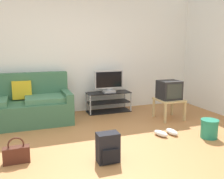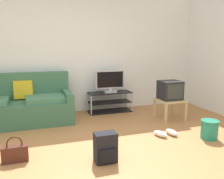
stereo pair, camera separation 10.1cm
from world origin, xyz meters
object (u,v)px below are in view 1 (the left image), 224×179
crt_tv (169,90)px  cleaning_bucket (209,128)px  flat_tv (109,82)px  side_table (169,102)px  couch (17,106)px  handbag (17,154)px  tv_stand (109,102)px  sneakers_pair (166,133)px  backpack (108,148)px

crt_tv → cleaning_bucket: size_ratio=1.37×
flat_tv → side_table: (0.98, -0.93, -0.35)m
couch → handbag: 1.72m
crt_tv → cleaning_bucket: 1.23m
couch → crt_tv: size_ratio=4.81×
tv_stand → cleaning_bucket: tv_stand is taller
sneakers_pair → tv_stand: bearing=103.8°
side_table → sneakers_pair: (-0.55, -0.79, -0.31)m
backpack → cleaning_bucket: bearing=15.9°
tv_stand → flat_tv: flat_tv is taller
crt_tv → handbag: size_ratio=1.22×
couch → backpack: couch is taller
tv_stand → cleaning_bucket: bearing=-63.8°
couch → crt_tv: (2.92, -0.72, 0.26)m
tv_stand → cleaning_bucket: 2.32m
cleaning_bucket → backpack: bearing=-173.1°
backpack → sneakers_pair: size_ratio=1.01×
side_table → sneakers_pair: size_ratio=1.31×
flat_tv → backpack: (-0.81, -2.28, -0.51)m
flat_tv → backpack: bearing=-109.6°
flat_tv → sneakers_pair: 1.89m
handbag → sneakers_pair: 2.36m
sneakers_pair → crt_tv: bearing=55.6°
handbag → sneakers_pair: bearing=4.4°
flat_tv → sneakers_pair: size_ratio=1.71×
crt_tv → side_table: bearing=-90.0°
couch → flat_tv: couch is taller
side_table → flat_tv: bearing=136.6°
couch → side_table: 3.01m
tv_stand → crt_tv: crt_tv is taller
side_table → handbag: 3.08m
flat_tv → backpack: size_ratio=1.69×
backpack → sneakers_pair: (1.24, 0.56, -0.15)m
couch → tv_stand: couch is taller
couch → sneakers_pair: size_ratio=5.24×
side_table → tv_stand: bearing=135.9°
tv_stand → side_table: bearing=-44.1°
side_table → backpack: bearing=-143.0°
cleaning_bucket → couch: bearing=147.8°
tv_stand → side_table: 1.37m
couch → cleaning_bucket: 3.50m
flat_tv → couch: bearing=-174.3°
tv_stand → backpack: size_ratio=2.52×
backpack → handbag: size_ratio=1.13×
couch → tv_stand: (1.94, 0.22, -0.12)m
backpack → side_table: bearing=46.0°
cleaning_bucket → side_table: bearing=92.1°
handbag → cleaning_bucket: 2.96m
flat_tv → tv_stand: bearing=90.0°
tv_stand → sneakers_pair: (0.43, -1.74, -0.18)m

